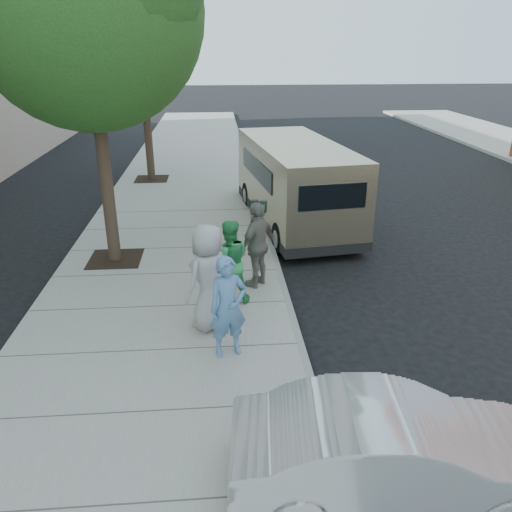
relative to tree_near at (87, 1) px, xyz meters
name	(u,v)px	position (x,y,z in m)	size (l,w,h in m)	color
ground	(215,311)	(2.25, -2.40, -5.55)	(120.00, 120.00, 0.00)	black
sidewalk	(162,309)	(1.25, -2.40, -5.47)	(5.00, 60.00, 0.15)	gray
curb_face	(288,304)	(3.69, -2.40, -5.47)	(0.12, 60.00, 0.16)	gray
tree_near	(87,1)	(0.00, 0.00, 0.00)	(4.62, 4.60, 7.53)	black
tree_far	(142,41)	(0.00, 7.60, -0.66)	(3.92, 3.80, 6.49)	black
parking_meter	(259,220)	(3.24, -0.91, -4.22)	(0.35, 0.24, 1.62)	gray
van	(294,182)	(4.54, 2.57, -4.31)	(2.88, 6.51, 2.34)	tan
sedan	(395,452)	(4.25, -6.86, -4.94)	(1.28, 3.68, 1.21)	silver
person_officer	(228,307)	(2.49, -4.08, -4.56)	(0.61, 0.40, 1.68)	#5889BB
person_green_shirt	(229,262)	(2.56, -2.31, -4.56)	(0.81, 0.63, 1.66)	green
person_gray_shirt	(209,277)	(2.19, -3.21, -4.45)	(0.93, 0.60, 1.90)	#A8A9AB
person_striped_polo	(258,245)	(3.16, -1.62, -4.50)	(1.05, 0.44, 1.78)	slate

